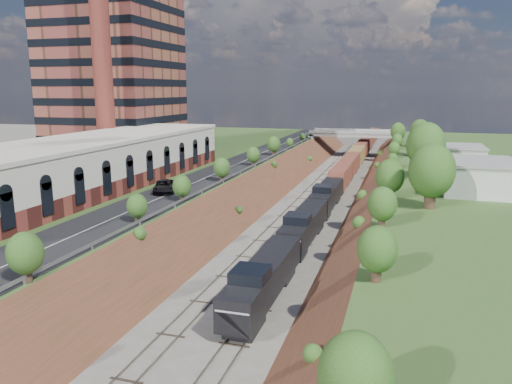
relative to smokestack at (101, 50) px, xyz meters
name	(u,v)px	position (x,y,z in m)	size (l,w,h in m)	color
platform_left	(136,179)	(3.00, 4.00, -22.50)	(44.00, 180.00, 5.00)	#385E26
embankment_left	(251,199)	(25.00, 4.00, -25.00)	(7.07, 180.00, 7.07)	brown
embankment_right	(382,208)	(47.00, 4.00, -25.00)	(7.07, 180.00, 7.07)	brown
rail_left_track	(299,202)	(33.40, 4.00, -24.91)	(1.58, 180.00, 0.18)	gray
rail_right_track	(330,204)	(38.60, 4.00, -24.91)	(1.58, 180.00, 0.18)	gray
road	(226,169)	(20.50, 4.00, -19.95)	(8.00, 180.00, 0.10)	black
guardrail	(248,168)	(24.60, 3.80, -19.45)	(0.10, 171.00, 0.70)	#99999E
commercial_building	(84,165)	(8.00, -18.00, -16.49)	(14.30, 62.30, 7.00)	maroon
highrise_tower	(110,16)	(-8.00, 16.00, 7.88)	(22.00, 22.00, 53.90)	brown
smokestack	(101,50)	(0.00, 0.00, 0.00)	(3.20, 3.20, 40.00)	maroon
overpass	(354,139)	(36.00, 66.00, -20.08)	(24.50, 8.30, 7.40)	gray
white_building_near	(478,177)	(59.50, -4.00, -18.00)	(9.00, 12.00, 4.00)	silver
white_building_far	(458,157)	(59.00, 18.00, -18.20)	(8.00, 10.00, 3.60)	silver
tree_right_large	(432,171)	(53.00, -16.00, -15.62)	(5.25, 5.25, 7.61)	#473323
tree_left_crest	(116,215)	(24.20, -36.00, -17.96)	(2.45, 2.45, 3.55)	#473323
freight_train	(353,160)	(38.60, 40.12, -22.48)	(2.88, 162.46, 4.55)	black
suv	(165,186)	(19.46, -16.78, -19.09)	(2.69, 5.82, 1.62)	black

